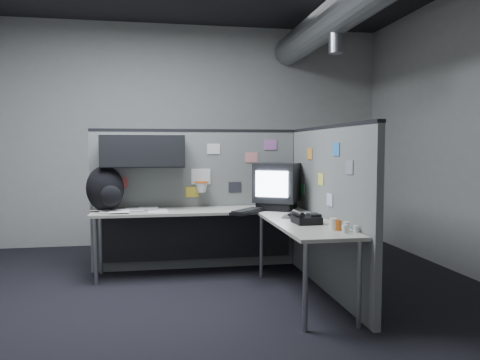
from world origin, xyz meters
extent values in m
cube|color=black|center=(0.00, 0.00, -0.01)|extent=(5.60, 5.60, 0.01)
cube|color=#9E9E99|center=(0.00, 2.80, 1.60)|extent=(5.60, 0.01, 3.20)
cube|color=#9E9E99|center=(0.00, -2.80, 1.60)|extent=(5.60, 0.01, 3.20)
cylinder|color=slate|center=(1.40, 0.80, 2.60)|extent=(0.16, 0.16, 0.30)
cube|color=slate|center=(-0.08, 1.30, 0.80)|extent=(2.43, 0.06, 1.60)
cube|color=black|center=(-0.08, 1.30, 1.61)|extent=(2.43, 0.07, 0.03)
cube|color=black|center=(1.10, 1.30, 0.80)|extent=(0.07, 0.07, 1.60)
cube|color=black|center=(-0.70, 1.10, 1.38)|extent=(0.90, 0.35, 0.35)
cube|color=black|center=(-0.70, 0.93, 1.38)|extent=(0.90, 0.02, 0.33)
cube|color=silver|center=(-0.05, 1.26, 1.08)|extent=(0.22, 0.02, 0.18)
torus|color=#D85914|center=(-0.05, 1.17, 1.02)|extent=(0.16, 0.16, 0.01)
cone|color=white|center=(-0.05, 1.17, 0.96)|extent=(0.14, 0.14, 0.11)
cube|color=#CC4C4C|center=(-0.95, 1.26, 1.02)|extent=(0.15, 0.01, 0.12)
cube|color=silver|center=(0.10, 1.26, 1.40)|extent=(0.15, 0.01, 0.12)
cube|color=#26262D|center=(0.35, 1.26, 0.95)|extent=(0.15, 0.01, 0.12)
cube|color=#D87F7F|center=(0.55, 1.26, 1.30)|extent=(0.15, 0.01, 0.12)
cube|color=#B266B2|center=(0.78, 1.26, 1.45)|extent=(0.15, 0.01, 0.12)
cube|color=gold|center=(-0.15, 1.26, 0.90)|extent=(0.15, 0.01, 0.12)
cube|color=slate|center=(1.10, 0.22, 0.80)|extent=(0.06, 2.23, 1.60)
cube|color=black|center=(1.10, 0.22, 1.61)|extent=(0.07, 2.23, 0.03)
cube|color=orange|center=(1.06, 0.65, 1.35)|extent=(0.01, 0.15, 0.12)
cube|color=#E5D84C|center=(1.06, 0.30, 1.10)|extent=(0.01, 0.15, 0.12)
cube|color=#337FCC|center=(1.06, -0.10, 1.40)|extent=(0.01, 0.15, 0.12)
cube|color=#4CB266|center=(1.06, 0.90, 0.95)|extent=(0.01, 0.15, 0.12)
cube|color=gray|center=(1.06, -0.40, 1.25)|extent=(0.01, 0.15, 0.12)
cube|color=silver|center=(1.06, 0.05, 0.92)|extent=(0.01, 0.15, 0.12)
cube|color=#A7A597|center=(-0.10, 0.98, 0.71)|extent=(2.30, 0.56, 0.03)
cube|color=#A7A597|center=(0.78, -0.07, 0.71)|extent=(0.56, 1.55, 0.03)
cube|color=black|center=(-0.10, 1.20, 0.40)|extent=(2.18, 0.02, 0.55)
cylinder|color=gray|center=(-1.18, 0.76, 0.35)|extent=(0.04, 0.04, 0.70)
cylinder|color=gray|center=(-1.18, 1.20, 0.35)|extent=(0.04, 0.04, 0.70)
cylinder|color=gray|center=(0.56, 0.76, 0.35)|extent=(0.04, 0.04, 0.70)
cylinder|color=gray|center=(0.56, -0.78, 0.35)|extent=(0.04, 0.04, 0.70)
cylinder|color=gray|center=(1.00, -0.78, 0.35)|extent=(0.04, 0.04, 0.70)
cube|color=black|center=(0.76, 0.88, 0.77)|extent=(0.53, 0.55, 0.09)
cube|color=black|center=(0.76, 0.88, 1.03)|extent=(0.61, 0.61, 0.43)
cube|color=white|center=(0.65, 0.67, 1.03)|extent=(0.32, 0.18, 0.28)
cube|color=black|center=(0.38, 0.62, 0.74)|extent=(0.43, 0.45, 0.03)
cube|color=black|center=(0.38, 0.62, 0.76)|extent=(0.38, 0.40, 0.01)
cube|color=black|center=(0.77, 0.27, 0.73)|extent=(0.28, 0.30, 0.01)
ellipsoid|color=black|center=(0.77, 0.27, 0.76)|extent=(0.13, 0.11, 0.05)
cube|color=black|center=(0.78, -0.13, 0.76)|extent=(0.23, 0.25, 0.07)
cylinder|color=black|center=(0.70, -0.12, 0.82)|extent=(0.06, 0.22, 0.05)
cube|color=black|center=(0.85, -0.13, 0.81)|extent=(0.11, 0.14, 0.02)
cylinder|color=silver|center=(0.98, -0.56, 0.77)|extent=(0.06, 0.06, 0.08)
cylinder|color=silver|center=(0.94, -0.64, 0.76)|extent=(0.06, 0.06, 0.07)
cylinder|color=silver|center=(1.04, -0.62, 0.76)|extent=(0.05, 0.05, 0.06)
cylinder|color=#D85914|center=(0.93, -0.52, 0.77)|extent=(0.06, 0.06, 0.09)
cylinder|color=white|center=(0.90, -0.49, 0.78)|extent=(0.09, 0.09, 0.10)
cube|color=white|center=(-0.55, 0.96, 0.73)|extent=(0.22, 0.30, 0.00)
cube|color=white|center=(-0.80, 1.10, 0.73)|extent=(0.22, 0.30, 0.00)
cube|color=white|center=(-1.05, 1.00, 0.74)|extent=(0.22, 0.31, 0.00)
cube|color=white|center=(-0.65, 1.16, 0.74)|extent=(0.22, 0.30, 0.00)
cube|color=white|center=(-0.95, 0.92, 0.74)|extent=(0.22, 0.30, 0.00)
cube|color=white|center=(-1.15, 1.12, 0.75)|extent=(0.22, 0.30, 0.00)
ellipsoid|color=black|center=(-1.11, 1.05, 0.98)|extent=(0.43, 0.33, 0.49)
ellipsoid|color=black|center=(-1.03, 0.90, 0.91)|extent=(0.23, 0.15, 0.22)
camera|label=1|loc=(-0.54, -4.15, 1.42)|focal=35.00mm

